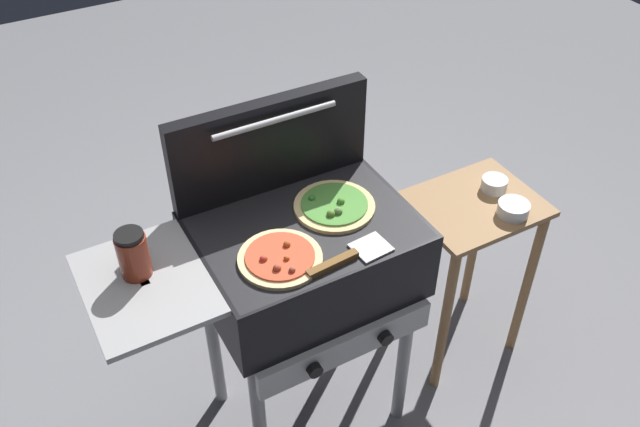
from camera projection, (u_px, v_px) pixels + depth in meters
The scene contains 10 objects.
ground_plane at pixel (308, 405), 2.57m from camera, with size 8.00×8.00×0.00m, color gray.
grill at pixel (302, 262), 2.07m from camera, with size 0.96×0.53×0.90m.
grill_lid_open at pixel (270, 144), 2.03m from camera, with size 0.63×0.08×0.30m.
pizza_veggie at pixel (334, 206), 2.03m from camera, with size 0.24×0.24×0.03m.
pizza_pepperoni at pixel (280, 258), 1.86m from camera, with size 0.23×0.23×0.03m.
sauce_jar at pixel (133, 254), 1.79m from camera, with size 0.08×0.08×0.14m.
spatula at pixel (349, 257), 1.87m from camera, with size 0.26×0.10×0.02m.
prep_table at pixel (467, 246), 2.48m from camera, with size 0.44×0.36×0.72m.
topping_bowl_near at pixel (494, 184), 2.39m from camera, with size 0.09×0.09×0.04m.
topping_bowl_far at pixel (513, 209), 2.28m from camera, with size 0.11×0.11×0.04m.
Camera 1 is at (-0.69, -1.33, 2.20)m, focal length 38.43 mm.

